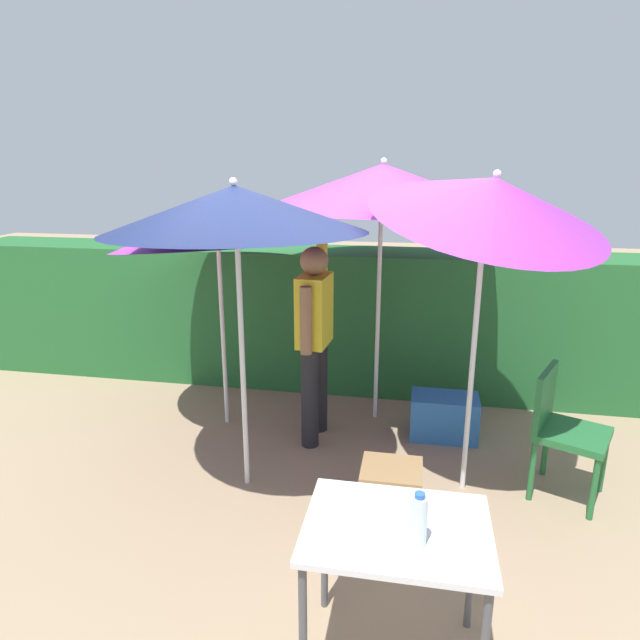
% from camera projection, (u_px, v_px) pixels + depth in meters
% --- Properties ---
extents(ground_plane, '(24.00, 24.00, 0.00)m').
position_uv_depth(ground_plane, '(313.00, 474.00, 4.06)').
color(ground_plane, '#9E8466').
extents(hedge_row, '(8.00, 0.70, 1.38)m').
position_uv_depth(hedge_row, '(346.00, 319.00, 5.53)').
color(hedge_row, '#23602D').
rests_on(hedge_row, ground_plane).
extents(umbrella_rainbow, '(1.56, 1.50, 2.41)m').
position_uv_depth(umbrella_rainbow, '(491.00, 199.00, 3.35)').
color(umbrella_rainbow, silver).
rests_on(umbrella_rainbow, ground_plane).
extents(umbrella_orange, '(1.85, 1.86, 2.25)m').
position_uv_depth(umbrella_orange, '(383.00, 185.00, 4.39)').
color(umbrella_orange, silver).
rests_on(umbrella_orange, ground_plane).
extents(umbrella_yellow, '(1.69, 1.68, 1.99)m').
position_uv_depth(umbrella_yellow, '(215.00, 229.00, 4.38)').
color(umbrella_yellow, silver).
rests_on(umbrella_yellow, ground_plane).
extents(umbrella_navy, '(1.68, 1.68, 2.13)m').
position_uv_depth(umbrella_navy, '(235.00, 210.00, 3.41)').
color(umbrella_navy, silver).
rests_on(umbrella_navy, ground_plane).
extents(person_vendor, '(0.25, 0.56, 1.88)m').
position_uv_depth(person_vendor, '(314.00, 330.00, 4.34)').
color(person_vendor, black).
rests_on(person_vendor, ground_plane).
extents(chair_plastic, '(0.58, 0.58, 0.89)m').
position_uv_depth(chair_plastic, '(562.00, 425.00, 3.70)').
color(chair_plastic, '#236633').
rests_on(chair_plastic, ground_plane).
extents(cooler_box, '(0.55, 0.32, 0.37)m').
position_uv_depth(cooler_box, '(444.00, 417.00, 4.55)').
color(cooler_box, '#2D6BB7').
rests_on(cooler_box, ground_plane).
extents(crate_cardboard, '(0.38, 0.35, 0.37)m').
position_uv_depth(crate_cardboard, '(391.00, 493.00, 3.51)').
color(crate_cardboard, '#9E7A4C').
rests_on(crate_cardboard, ground_plane).
extents(folding_table, '(0.80, 0.60, 0.72)m').
position_uv_depth(folding_table, '(396.00, 543.00, 2.37)').
color(folding_table, '#4C4C51').
rests_on(folding_table, ground_plane).
extents(bottle_water, '(0.07, 0.07, 0.24)m').
position_uv_depth(bottle_water, '(418.00, 521.00, 2.20)').
color(bottle_water, silver).
rests_on(bottle_water, folding_table).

